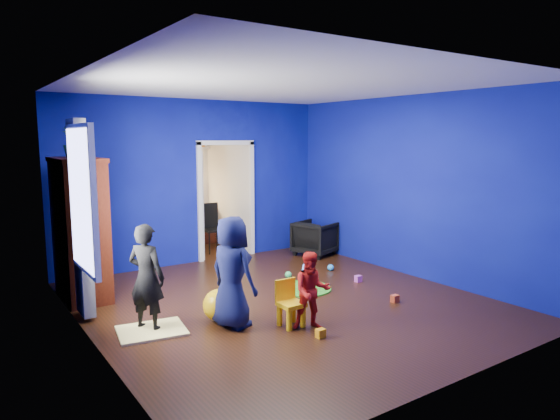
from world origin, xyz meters
TOP-DOWN VIEW (x-y plane):
  - floor at (0.00, 0.00)m, footprint 5.00×5.50m
  - ceiling at (0.00, 0.00)m, footprint 5.00×5.50m
  - wall_back at (0.00, 2.75)m, footprint 5.00×0.02m
  - wall_front at (0.00, -2.75)m, footprint 5.00×0.02m
  - wall_left at (-2.50, 0.00)m, footprint 0.02×5.50m
  - wall_right at (2.50, 0.00)m, footprint 0.02×5.50m
  - alcove at (0.60, 3.62)m, footprint 1.00×1.75m
  - armchair at (2.10, 1.97)m, footprint 0.91×0.89m
  - child_black at (-1.87, 0.08)m, footprint 0.51×0.55m
  - child_navy at (-1.00, -0.39)m, footprint 0.58×0.74m
  - toddler_red at (-0.27, -0.97)m, footprint 0.56×0.52m
  - vase at (-2.21, 1.45)m, footprint 0.18×0.18m
  - potted_plant at (-2.21, 1.97)m, footprint 0.28×0.28m
  - tv_armoire at (-2.21, 1.75)m, footprint 0.58×1.14m
  - crt_tv at (-2.17, 1.75)m, footprint 0.46×0.70m
  - yellow_blanket at (-1.87, -0.02)m, footprint 0.84×0.71m
  - hopper_ball at (-1.05, -0.14)m, footprint 0.40×0.40m
  - kid_chair at (-0.42, -0.77)m, footprint 0.28×0.28m
  - play_mat at (0.59, 0.31)m, footprint 0.80×0.80m
  - toy_arch at (0.59, 0.31)m, footprint 0.52×0.58m
  - window_left at (-2.48, 0.35)m, footprint 0.03×0.95m
  - curtain at (-2.37, 0.90)m, footprint 0.14×0.42m
  - doorway at (0.60, 2.75)m, footprint 1.16×0.10m
  - study_desk at (0.60, 4.26)m, footprint 0.88×0.44m
  - desk_monitor at (0.60, 4.38)m, footprint 0.40×0.05m
  - desk_lamp at (0.32, 4.32)m, footprint 0.14×0.14m
  - folding_chair at (0.60, 3.30)m, footprint 0.40×0.40m
  - book_shelf at (0.60, 4.37)m, footprint 0.88×0.24m
  - toy_0 at (1.26, -0.86)m, footprint 0.10×0.08m
  - toy_1 at (1.60, 0.91)m, footprint 0.11×0.11m
  - toy_2 at (-0.35, -1.24)m, footprint 0.10×0.08m
  - toy_3 at (0.75, 0.95)m, footprint 0.11×0.11m
  - toy_4 at (1.52, 0.14)m, footprint 0.10×0.08m

SIDE VIEW (x-z plane):
  - floor at x=0.00m, z-range -0.01..0.01m
  - play_mat at x=0.59m, z-range 0.00..0.02m
  - yellow_blanket at x=-1.87m, z-range 0.00..0.03m
  - toy_arch at x=0.59m, z-range -0.34..0.38m
  - toy_0 at x=1.26m, z-range 0.00..0.10m
  - toy_2 at x=-0.35m, z-range 0.00..0.10m
  - toy_4 at x=1.52m, z-range 0.00..0.10m
  - toy_1 at x=1.60m, z-range 0.00..0.11m
  - toy_3 at x=0.75m, z-range 0.00..0.11m
  - hopper_ball at x=-1.05m, z-range 0.00..0.40m
  - kid_chair at x=-0.42m, z-range 0.00..0.50m
  - armchair at x=2.10m, z-range 0.00..0.65m
  - study_desk at x=0.60m, z-range 0.00..0.75m
  - toddler_red at x=-0.27m, z-range 0.00..0.92m
  - folding_chair at x=0.60m, z-range 0.00..0.92m
  - child_black at x=-1.87m, z-range 0.00..1.26m
  - child_navy at x=-1.00m, z-range 0.00..1.33m
  - desk_lamp at x=0.32m, z-range 0.86..1.00m
  - desk_monitor at x=0.60m, z-range 0.79..1.11m
  - tv_armoire at x=-2.21m, z-range 0.00..1.96m
  - crt_tv at x=-2.17m, z-range 0.75..1.29m
  - doorway at x=0.60m, z-range 0.00..2.10m
  - alcove at x=0.60m, z-range 0.00..2.50m
  - curtain at x=-2.37m, z-range 0.05..2.45m
  - wall_back at x=0.00m, z-range 0.00..2.90m
  - wall_front at x=0.00m, z-range 0.00..2.90m
  - wall_left at x=-2.50m, z-range 0.00..2.90m
  - wall_right at x=2.50m, z-range 0.00..2.90m
  - window_left at x=-2.48m, z-range 0.77..2.33m
  - book_shelf at x=0.60m, z-range 2.00..2.04m
  - vase at x=-2.21m, z-range 1.96..2.13m
  - potted_plant at x=-2.21m, z-range 1.96..2.37m
  - ceiling at x=0.00m, z-range 2.90..2.90m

